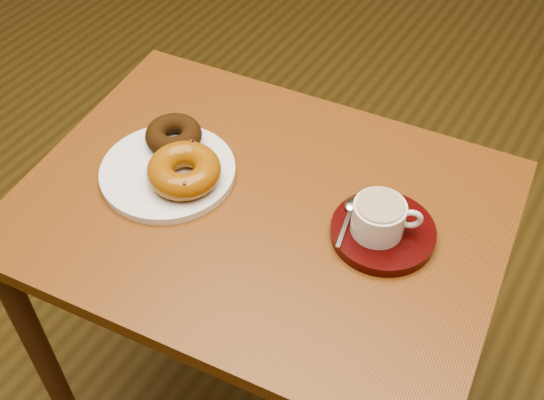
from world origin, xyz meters
The scene contains 8 objects.
ground centered at (0.00, 0.00, 0.00)m, with size 6.00×6.00×0.00m, color #4F3C18.
cafe_table centered at (0.16, -0.08, 0.60)m, with size 0.81×0.65×0.71m.
donut_plate centered at (-0.01, -0.10, 0.72)m, with size 0.22×0.22×0.01m, color white.
donut_cinnamon centered at (-0.04, -0.05, 0.74)m, with size 0.10×0.10×0.03m, color black.
donut_caramel centered at (0.03, -0.11, 0.74)m, with size 0.16×0.16×0.04m.
saucer centered at (0.35, -0.04, 0.72)m, with size 0.16×0.16×0.02m, color #320706.
coffee_cup centered at (0.34, -0.04, 0.75)m, with size 0.10×0.08×0.06m.
teaspoon centered at (0.29, -0.03, 0.73)m, with size 0.04×0.10×0.01m.
Camera 1 is at (0.56, -0.69, 1.50)m, focal length 45.00 mm.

